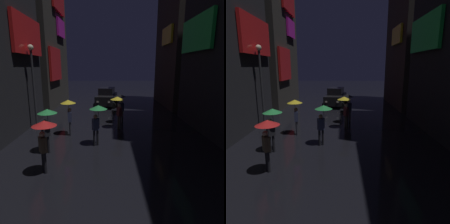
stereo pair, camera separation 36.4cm
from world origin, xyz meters
The scene contains 10 objects.
building_left_far centered at (-7.48, 22.22, 7.26)m, with size 4.25×8.45×14.51m.
building_right_far centered at (7.49, 21.94, 10.05)m, with size 4.25×7.89×20.11m.
pedestrian_midstreet_centre_yellow centered at (0.40, 13.41, 1.67)m, with size 0.90×0.90×2.12m.
pedestrian_foreground_left_green centered at (-3.05, 9.48, 1.67)m, with size 0.90×0.90×2.12m.
pedestrian_midstreet_left_yellow centered at (-2.56, 12.07, 1.67)m, with size 0.90×0.90×2.12m.
pedestrian_far_right_red centered at (-2.56, 7.55, 1.67)m, with size 0.90×0.90×2.12m.
pedestrian_near_crossing_black centered at (0.63, 14.75, 1.67)m, with size 0.90×0.90×2.12m.
pedestrian_foreground_right_green centered at (-0.75, 10.40, 1.67)m, with size 0.90×0.90×2.12m.
car_distant centered at (-0.46, 21.16, 0.93)m, with size 2.65×4.32×1.92m.
streetlamp_left_far centered at (-5.00, 13.38, 3.37)m, with size 0.36×0.36×5.37m.
Camera 2 is at (0.26, 0.51, 4.02)m, focal length 32.00 mm.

